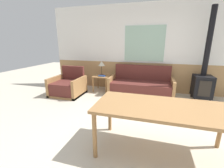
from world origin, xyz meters
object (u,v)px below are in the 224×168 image
Objects in this scene: couch at (141,87)px; side_table at (102,78)px; table_lamp at (102,64)px; dining_table at (163,111)px; wood_stove at (203,78)px; armchair at (68,87)px.

couch is 3.70× the size of side_table.
table_lamp reaches higher than dining_table.
table_lamp is at bearing 178.10° from wood_stove.
table_lamp is 0.19× the size of wood_stove.
couch is 2.09× the size of armchair.
couch reaches higher than dining_table.
dining_table is 0.76× the size of wood_stove.
table_lamp reaches higher than side_table.
couch is 1.02× the size of dining_table.
table_lamp is (-0.03, 0.09, 0.45)m from side_table.
wood_stove reaches higher than couch.
wood_stove is at bearing 65.51° from dining_table.
wood_stove reaches higher than armchair.
dining_table is (2.65, -1.85, 0.40)m from armchair.
table_lamp is 0.25× the size of dining_table.
dining_table is at bearing -54.81° from table_lamp.
couch is at bearing -2.00° from side_table.
side_table is 2.93m from wood_stove.
side_table is at bearing 23.25° from armchair.
wood_stove is (3.79, 0.64, 0.37)m from armchair.
couch is 2.22m from armchair.
armchair is at bearing 145.13° from dining_table.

